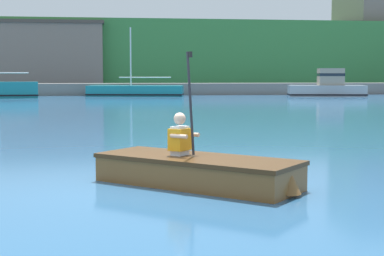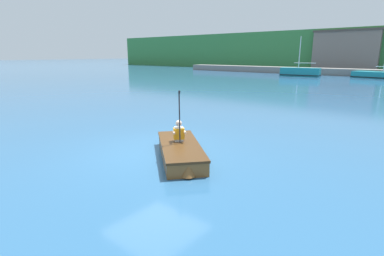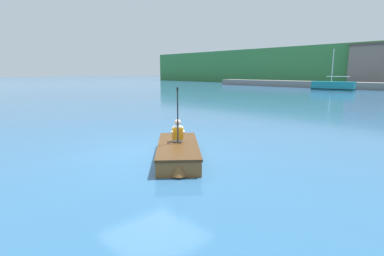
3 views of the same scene
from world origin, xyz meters
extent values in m
plane|color=#28567F|center=(0.00, 0.00, 0.00)|extent=(300.00, 300.00, 0.00)
cube|color=#75665B|center=(-6.16, 50.86, 3.09)|extent=(9.58, 9.06, 6.18)
cube|color=#463D37|center=(-6.16, 50.86, 6.33)|extent=(9.88, 9.36, 0.30)
cube|color=slate|center=(0.00, 37.95, 0.45)|extent=(57.11, 2.40, 0.90)
cube|color=#197A84|center=(-7.78, 32.75, 0.54)|extent=(4.87, 2.04, 1.08)
cube|color=black|center=(-7.78, 32.75, 0.19)|extent=(4.92, 2.08, 0.10)
cylinder|color=silver|center=(-8.01, 32.72, 2.99)|extent=(0.10, 0.10, 3.82)
cylinder|color=silver|center=(-7.31, 32.81, 1.68)|extent=(2.59, 0.39, 0.07)
cube|color=brown|center=(0.89, 0.12, 0.20)|extent=(2.77, 2.59, 0.40)
cube|color=#432A13|center=(0.89, 0.12, 0.37)|extent=(2.83, 2.65, 0.06)
cube|color=#432A13|center=(0.89, 0.12, 0.36)|extent=(2.36, 2.20, 0.02)
cone|color=brown|center=(1.91, -0.77, 0.22)|extent=(0.48, 0.48, 0.36)
cube|color=brown|center=(0.73, 0.26, 0.35)|extent=(0.73, 0.81, 0.03)
cube|color=silver|center=(0.68, 0.30, 0.60)|extent=(0.28, 0.29, 0.41)
cube|color=orange|center=(0.68, 0.30, 0.62)|extent=(0.35, 0.36, 0.30)
sphere|color=beige|center=(0.68, 0.30, 0.91)|extent=(0.17, 0.17, 0.17)
cylinder|color=beige|center=(0.65, 0.13, 0.68)|extent=(0.23, 0.21, 0.06)
cylinder|color=beige|center=(0.84, 0.36, 0.68)|extent=(0.23, 0.21, 0.06)
cylinder|color=#232328|center=(0.81, 0.18, 1.12)|extent=(0.13, 0.12, 1.41)
cylinder|color=black|center=(0.81, 0.18, 1.79)|extent=(0.05, 0.05, 0.08)
camera|label=1|loc=(-0.20, -7.77, 1.51)|focal=55.00mm
camera|label=2|loc=(6.04, -5.66, 2.76)|focal=28.00mm
camera|label=3|loc=(6.47, -4.80, 2.21)|focal=28.00mm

